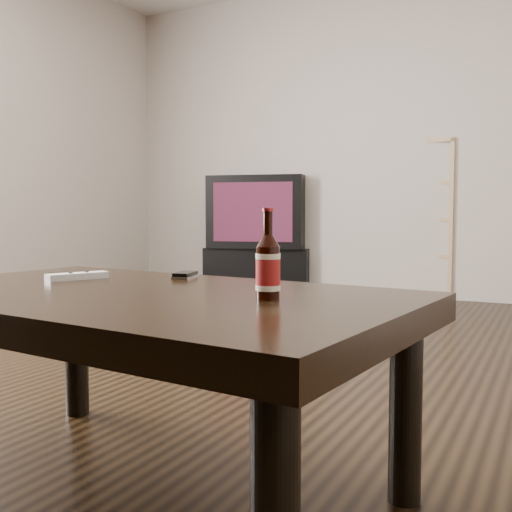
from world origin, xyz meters
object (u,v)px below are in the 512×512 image
at_px(tv_stand, 260,268).
at_px(beer_bottle, 268,267).
at_px(tv, 260,212).
at_px(remote, 77,276).
at_px(phone, 185,275).
at_px(bookshelf, 417,216).
at_px(coffee_table, 137,318).

xyz_separation_m(tv_stand, beer_bottle, (1.93, -3.81, 0.39)).
bearing_deg(beer_bottle, tv_stand, 116.85).
bearing_deg(tv, remote, -83.80).
bearing_deg(phone, beer_bottle, -47.35).
relative_size(beer_bottle, phone, 1.93).
height_order(tv_stand, bookshelf, bookshelf).
height_order(bookshelf, beer_bottle, bookshelf).
bearing_deg(remote, beer_bottle, 14.65).
distance_m(bookshelf, phone, 3.74).
bearing_deg(tv, beer_bottle, -75.72).
bearing_deg(beer_bottle, tv, 116.86).
bearing_deg(beer_bottle, coffee_table, -177.44).
bearing_deg(phone, tv, 101.26).
relative_size(tv, coffee_table, 0.69).
bearing_deg(bookshelf, remote, -84.11).
bearing_deg(tv, phone, -79.32).
relative_size(tv_stand, beer_bottle, 4.77).
bearing_deg(remote, phone, 60.49).
xyz_separation_m(bookshelf, coffee_table, (0.17, -4.05, -0.24)).
xyz_separation_m(coffee_table, beer_bottle, (0.36, 0.02, 0.14)).
bearing_deg(tv_stand, phone, -79.32).
xyz_separation_m(coffee_table, phone, (-0.06, 0.31, 0.07)).
distance_m(bookshelf, remote, 3.93).
bearing_deg(phone, tv_stand, 101.26).
bearing_deg(phone, remote, -155.64).
xyz_separation_m(tv, phone, (1.51, -3.51, -0.20)).
bearing_deg(phone, bookshelf, 79.61).
relative_size(bookshelf, coffee_table, 0.92).
height_order(tv, coffee_table, tv).
bearing_deg(tv_stand, bookshelf, -3.31).
xyz_separation_m(tv, bookshelf, (1.40, 0.23, -0.04)).
distance_m(tv, phone, 3.82).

